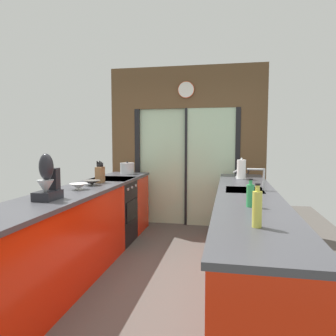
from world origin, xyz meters
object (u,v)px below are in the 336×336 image
(kettle, at_px, (241,172))
(paper_towel_roll, at_px, (241,170))
(oven_range, at_px, (112,211))
(stock_pot, at_px, (127,168))
(knife_block, at_px, (100,174))
(soap_bottle_far, at_px, (250,195))
(stand_mixer, at_px, (48,182))
(mixing_bowl_mid, at_px, (79,186))
(mixing_bowl_far, at_px, (92,183))
(soap_bottle_near, at_px, (257,208))

(kettle, bearing_deg, paper_towel_roll, -90.45)
(oven_range, distance_m, stock_pot, 0.85)
(knife_block, bearing_deg, soap_bottle_far, -32.90)
(soap_bottle_far, bearing_deg, stock_pot, 128.37)
(stock_pot, xyz_separation_m, paper_towel_roll, (1.78, -0.37, 0.04))
(kettle, height_order, paper_towel_roll, paper_towel_roll)
(stand_mixer, bearing_deg, mixing_bowl_mid, 90.00)
(soap_bottle_far, bearing_deg, knife_block, 147.10)
(paper_towel_roll, bearing_deg, soap_bottle_far, -90.00)
(mixing_bowl_far, relative_size, knife_block, 0.72)
(soap_bottle_near, bearing_deg, mixing_bowl_far, 139.40)
(mixing_bowl_mid, bearing_deg, oven_range, 91.02)
(mixing_bowl_far, distance_m, stock_pot, 1.34)
(mixing_bowl_far, relative_size, paper_towel_roll, 0.68)
(oven_range, bearing_deg, knife_block, -87.68)
(knife_block, relative_size, paper_towel_roll, 0.93)
(paper_towel_roll, bearing_deg, kettle, 89.55)
(soap_bottle_near, relative_size, paper_towel_roll, 0.92)
(paper_towel_roll, bearing_deg, stand_mixer, -133.02)
(stand_mixer, height_order, paper_towel_roll, stand_mixer)
(stand_mixer, relative_size, kettle, 1.80)
(stand_mixer, distance_m, paper_towel_roll, 2.61)
(oven_range, relative_size, knife_block, 3.30)
(stand_mixer, relative_size, stock_pot, 1.81)
(mixing_bowl_far, relative_size, soap_bottle_near, 0.74)
(soap_bottle_near, bearing_deg, kettle, 89.96)
(mixing_bowl_far, height_order, kettle, kettle)
(oven_range, bearing_deg, soap_bottle_far, -41.75)
(mixing_bowl_far, relative_size, stock_pot, 0.87)
(stand_mixer, distance_m, stock_pot, 2.28)
(mixing_bowl_mid, height_order, knife_block, knife_block)
(oven_range, relative_size, soap_bottle_far, 4.00)
(stock_pot, height_order, kettle, stock_pot)
(oven_range, relative_size, stand_mixer, 2.19)
(mixing_bowl_mid, xyz_separation_m, kettle, (1.78, 1.56, 0.04))
(mixing_bowl_mid, bearing_deg, stock_pot, 90.00)
(kettle, distance_m, soap_bottle_far, 2.13)
(kettle, relative_size, soap_bottle_far, 1.01)
(mixing_bowl_mid, relative_size, stand_mixer, 0.47)
(stock_pot, distance_m, kettle, 1.79)
(stand_mixer, height_order, stock_pot, stand_mixer)
(mixing_bowl_far, relative_size, stand_mixer, 0.48)
(mixing_bowl_far, xyz_separation_m, soap_bottle_near, (1.78, -1.53, 0.08))
(stand_mixer, height_order, soap_bottle_far, stand_mixer)
(oven_range, relative_size, stock_pot, 3.97)
(stand_mixer, xyz_separation_m, stock_pot, (-0.00, 2.28, -0.07))
(mixing_bowl_far, xyz_separation_m, paper_towel_roll, (1.78, 0.97, 0.10))
(mixing_bowl_mid, distance_m, mixing_bowl_far, 0.34)
(oven_range, height_order, knife_block, knife_block)
(oven_range, bearing_deg, paper_towel_roll, 8.65)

